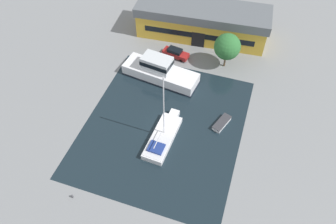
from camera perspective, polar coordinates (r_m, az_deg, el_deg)
The scene contains 9 objects.
ground_plane at distance 49.19m, azimuth -0.74°, elevation -2.44°, with size 440.00×440.00×0.00m, color gray.
water_canal at distance 49.19m, azimuth -0.74°, elevation -2.43°, with size 22.89×26.57×0.01m, color black.
warehouse_building at distance 63.85m, azimuth 5.97°, elevation 15.44°, with size 25.00×9.59×6.02m.
quay_tree_near_building at distance 56.50m, azimuth 10.29°, elevation 11.13°, with size 4.48×4.48×6.48m.
parked_car at distance 59.68m, azimuth 1.32°, elevation 10.23°, with size 4.96×2.49×1.66m.
sailboat_moored at distance 47.29m, azimuth -0.89°, elevation -4.29°, with size 3.48×9.70×11.99m.
motor_cruiser at distance 55.14m, azimuth -1.48°, elevation 7.15°, with size 13.27×5.72×4.17m.
small_dinghy at distance 49.76m, azimuth 9.36°, elevation -1.91°, with size 2.46×3.81×0.65m.
mooring_bollard at distance 44.56m, azimuth -16.34°, elevation -13.89°, with size 0.26×0.26×0.57m.
Camera 1 is at (10.13, -28.27, 38.96)m, focal length 35.00 mm.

